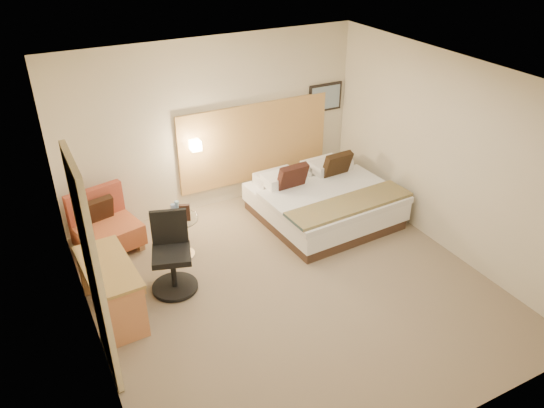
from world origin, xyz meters
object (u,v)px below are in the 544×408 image
bed (323,201)px  desk_chair (172,259)px  lounge_chair (105,227)px  side_table (180,235)px  desk (111,275)px

bed → desk_chair: 2.68m
lounge_chair → desk_chair: (0.56, -1.30, 0.08)m
side_table → desk_chair: (-0.31, -0.63, 0.09)m
bed → desk_chair: (-2.61, -0.57, 0.12)m
bed → desk: bearing=-167.5°
lounge_chair → desk_chair: desk_chair is taller
desk → desk_chair: size_ratio=1.15×
lounge_chair → bed: bearing=-13.0°
bed → desk: (-3.40, -0.75, 0.27)m
desk → desk_chair: (0.79, 0.18, -0.15)m
lounge_chair → side_table: size_ratio=1.37×
bed → lounge_chair: bearing=167.0°
lounge_chair → desk: 1.52m
lounge_chair → side_table: 1.10m
desk → lounge_chair: bearing=81.4°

